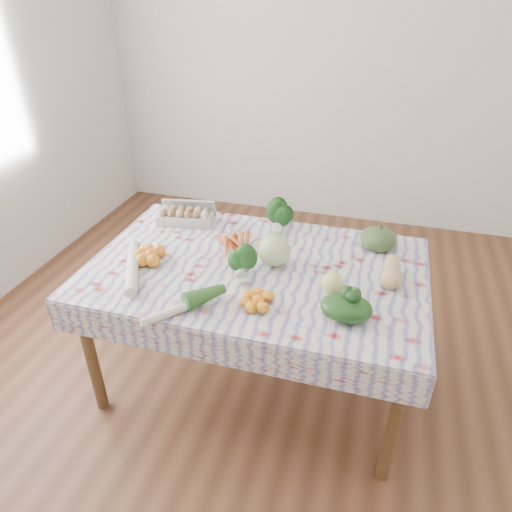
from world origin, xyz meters
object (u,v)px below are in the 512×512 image
at_px(egg_carton, 185,217).
at_px(butternut_squash, 392,271).
at_px(grapefruit, 332,283).
at_px(dining_table, 256,280).
at_px(cabbage, 274,250).
at_px(kabocha_squash, 379,238).

xyz_separation_m(egg_carton, butternut_squash, (1.17, -0.27, 0.01)).
height_order(egg_carton, grapefruit, grapefruit).
relative_size(dining_table, cabbage, 10.05).
bearing_deg(cabbage, egg_carton, 154.79).
distance_m(butternut_squash, grapefruit, 0.31).
bearing_deg(grapefruit, butternut_squash, 34.47).
bearing_deg(cabbage, kabocha_squash, 31.92).
relative_size(dining_table, grapefruit, 15.66).
bearing_deg(kabocha_squash, grapefruit, -110.77).
xyz_separation_m(dining_table, grapefruit, (0.39, -0.12, 0.13)).
bearing_deg(egg_carton, cabbage, -34.28).
distance_m(kabocha_squash, butternut_squash, 0.30).
xyz_separation_m(kabocha_squash, butternut_squash, (0.08, -0.29, -0.01)).
xyz_separation_m(egg_carton, kabocha_squash, (1.09, 0.02, 0.02)).
relative_size(dining_table, egg_carton, 5.00).
xyz_separation_m(dining_table, cabbage, (0.08, 0.04, 0.16)).
distance_m(dining_table, kabocha_squash, 0.68).
bearing_deg(dining_table, cabbage, 27.14).
xyz_separation_m(egg_carton, cabbage, (0.61, -0.29, 0.04)).
distance_m(kabocha_squash, cabbage, 0.58).
distance_m(dining_table, butternut_squash, 0.67).
height_order(dining_table, kabocha_squash, kabocha_squash).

